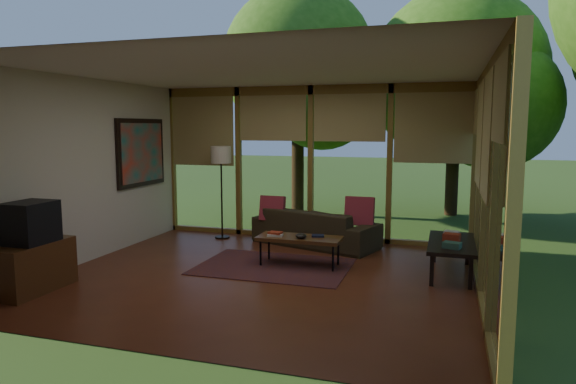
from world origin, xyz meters
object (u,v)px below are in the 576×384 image
(sofa, at_px, (315,227))
(coffee_table, at_px, (300,239))
(media_cabinet, at_px, (32,267))
(floor_lamp, at_px, (221,160))
(television, at_px, (30,222))
(side_console, at_px, (451,245))

(sofa, xyz_separation_m, coffee_table, (0.10, -1.33, 0.08))
(media_cabinet, xyz_separation_m, floor_lamp, (0.95, 3.43, 1.11))
(media_cabinet, relative_size, floor_lamp, 0.61)
(television, bearing_deg, sofa, 51.78)
(sofa, distance_m, media_cabinet, 4.33)
(media_cabinet, bearing_deg, television, 0.00)
(sofa, relative_size, television, 3.85)
(sofa, bearing_deg, coffee_table, 112.60)
(floor_lamp, xyz_separation_m, coffee_table, (1.84, -1.37, -1.01))
(media_cabinet, height_order, coffee_table, media_cabinet)
(media_cabinet, xyz_separation_m, coffee_table, (2.79, 2.07, 0.09))
(sofa, xyz_separation_m, television, (-2.67, -3.39, 0.54))
(sofa, height_order, side_console, sofa)
(media_cabinet, height_order, television, television)
(side_console, bearing_deg, sofa, 152.32)
(television, relative_size, coffee_table, 0.46)
(sofa, distance_m, floor_lamp, 2.06)
(television, bearing_deg, side_console, 24.87)
(media_cabinet, bearing_deg, coffee_table, 36.50)
(sofa, distance_m, coffee_table, 1.33)
(television, height_order, side_console, television)
(sofa, distance_m, television, 4.35)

